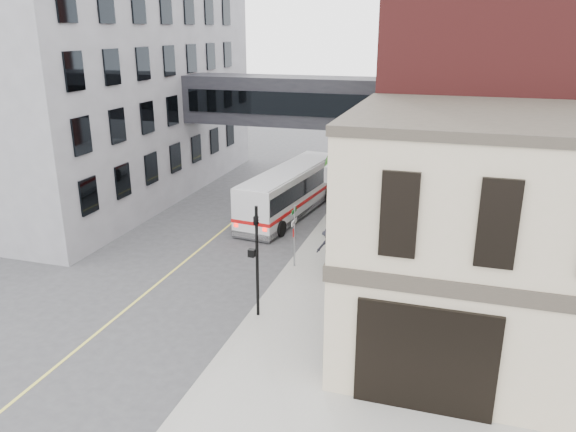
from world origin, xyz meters
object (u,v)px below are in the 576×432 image
Objects in this scene: pedestrian_a at (354,226)px; newspaper_box at (346,227)px; bus at (290,189)px; pedestrian_c at (329,248)px; sandwich_board at (346,292)px; pedestrian_b at (340,212)px.

pedestrian_a reaches higher than newspaper_box.
bus reaches higher than pedestrian_c.
sandwich_board is at bearing -51.17° from pedestrian_c.
bus is at bearing 138.74° from pedestrian_b.
pedestrian_a is 1.92m from pedestrian_b.
pedestrian_c is 3.83m from sandwich_board.
pedestrian_b is at bearing 85.91° from sandwich_board.
pedestrian_a is 1.60× the size of newspaper_box.
pedestrian_b is 1.32m from newspaper_box.
pedestrian_b is 0.96× the size of pedestrian_c.
sandwich_board is (2.22, -9.09, -0.37)m from pedestrian_b.
pedestrian_b is at bearing 111.89° from pedestrian_c.
pedestrian_c reaches higher than pedestrian_a.
pedestrian_b is at bearing 149.00° from pedestrian_a.
newspaper_box is at bearing 165.00° from pedestrian_a.
pedestrian_c is 2.07× the size of newspaper_box.
bus reaches higher than sandwich_board.
pedestrian_c is (-0.44, -4.06, 0.22)m from pedestrian_a.
bus is 5.71× the size of pedestrian_b.
pedestrian_c is at bearing -60.87° from bus.
pedestrian_a is at bearing 98.75° from pedestrian_c.
pedestrian_b reaches higher than newspaper_box.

